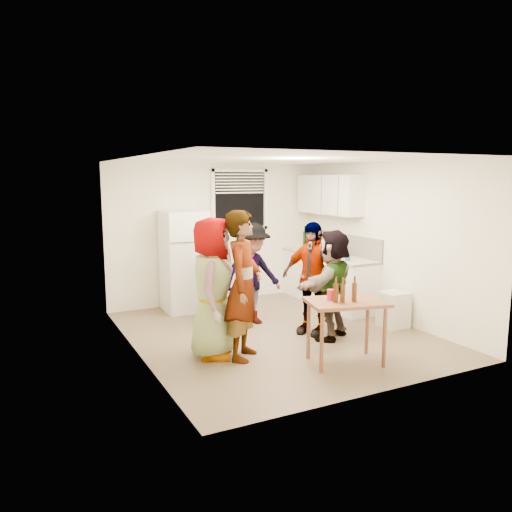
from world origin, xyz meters
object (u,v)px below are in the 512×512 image
kettle (321,253)px  guest_black (311,333)px  wine_bottle (305,248)px  red_cup (331,300)px  blue_cup (347,261)px  guest_grey (213,356)px  guest_back_right (252,324)px  trash_bin (393,311)px  guest_orange (331,338)px  beer_bottle_table (342,302)px  beer_bottle_counter (339,258)px  serving_table (345,363)px  refrigerator (184,261)px  guest_stripe (244,357)px  guest_back_left (219,326)px

kettle → guest_black: (-1.18, -1.51, -0.90)m
wine_bottle → red_cup: 3.72m
kettle → blue_cup: (-0.09, -0.90, 0.00)m
guest_grey → guest_back_right: guest_back_right is taller
red_cup → guest_grey: (-1.20, 0.85, -0.79)m
trash_bin → guest_orange: bearing=-179.5°
beer_bottle_table → guest_black: 1.52m
beer_bottle_counter → red_cup: bearing=-128.2°
beer_bottle_counter → serving_table: 2.68m
refrigerator → guest_grey: (-0.41, -2.31, -0.85)m
trash_bin → serving_table: bearing=-150.5°
guest_stripe → guest_back_left: bearing=29.8°
guest_back_right → guest_stripe: bearing=-127.2°
trash_bin → guest_stripe: bearing=-176.5°
refrigerator → guest_stripe: 2.68m
refrigerator → guest_stripe: refrigerator is taller
refrigerator → wine_bottle: refrigerator is taller
refrigerator → guest_orange: 2.88m
refrigerator → guest_stripe: size_ratio=0.91×
red_cup → guest_back_left: bearing=107.1°
beer_bottle_table → guest_stripe: 1.45m
wine_bottle → guest_black: (-1.28, -2.21, -0.90)m
serving_table → guest_grey: (-1.36, 0.96, 0.00)m
beer_bottle_counter → beer_bottle_table: size_ratio=0.98×
refrigerator → beer_bottle_counter: 2.63m
wine_bottle → beer_bottle_counter: size_ratio=1.46×
beer_bottle_counter → serving_table: (-1.41, -2.09, -0.90)m
beer_bottle_table → guest_back_right: beer_bottle_table is taller
blue_cup → guest_back_right: 1.90m
trash_bin → guest_back_left: trash_bin is taller
guest_stripe → red_cup: bearing=-85.5°
trash_bin → guest_stripe: (-2.60, -0.16, -0.25)m
wine_bottle → guest_grey: bearing=-140.0°
refrigerator → serving_table: refrigerator is taller
trash_bin → guest_orange: 1.17m
serving_table → guest_orange: bearing=64.3°
beer_bottle_table → refrigerator: bearing=104.2°
beer_bottle_counter → guest_black: (-1.13, -0.91, -0.90)m
blue_cup → serving_table: size_ratio=0.12×
trash_bin → serving_table: trash_bin is taller
beer_bottle_counter → guest_orange: 1.81m
wine_bottle → guest_back_left: bearing=-151.6°
guest_back_left → kettle: bearing=39.1°
beer_bottle_table → guest_grey: 1.79m
guest_back_right → guest_orange: bearing=-64.6°
wine_bottle → blue_cup: (-0.19, -1.60, 0.00)m
wine_bottle → guest_orange: (-1.14, -2.52, -0.90)m
wine_bottle → beer_bottle_table: size_ratio=1.44×
guest_back_left → guest_back_right: (0.49, -0.13, 0.00)m
refrigerator → serving_table: size_ratio=1.82×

